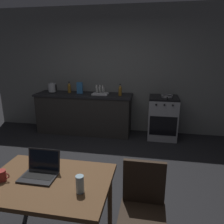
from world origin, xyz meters
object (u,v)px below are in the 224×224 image
object	(u,v)px
stove_oven	(163,117)
bottle	(120,90)
electric_kettle	(52,88)
coffee_mug	(2,176)
laptop	(40,171)
dining_table	(49,187)
bottle_b	(69,88)
frying_pan	(167,96)
drinking_glass	(80,184)
dish_rack	(100,92)
chair	(143,206)
cereal_box	(80,88)

from	to	relation	value
stove_oven	bottle	bearing A→B (deg)	-177.05
electric_kettle	coffee_mug	distance (m)	3.19
laptop	bottle	bearing A→B (deg)	78.10
dining_table	bottle_b	size ratio (longest dim) A/B	4.49
frying_pan	drinking_glass	distance (m)	3.17
dining_table	coffee_mug	bearing A→B (deg)	-168.82
electric_kettle	frying_pan	xyz separation A→B (m)	(2.56, -0.03, -0.08)
dining_table	dish_rack	size ratio (longest dim) A/B	3.29
electric_kettle	chair	bearing A→B (deg)	-52.90
bottle	dish_rack	world-z (taller)	bottle
stove_oven	drinking_glass	bearing A→B (deg)	-104.81
chair	bottle	size ratio (longest dim) A/B	3.62
frying_pan	cereal_box	size ratio (longest dim) A/B	1.63
frying_pan	bottle_b	world-z (taller)	bottle_b
laptop	bottle	xyz separation A→B (m)	(0.33, 2.86, 0.26)
frying_pan	cereal_box	bearing A→B (deg)	178.52
laptop	drinking_glass	bearing A→B (deg)	-25.58
bottle	frying_pan	bearing A→B (deg)	1.22
cereal_box	dining_table	bearing A→B (deg)	-76.84
electric_kettle	cereal_box	distance (m)	0.65
stove_oven	cereal_box	bearing A→B (deg)	179.30
chair	cereal_box	world-z (taller)	cereal_box
dish_rack	frying_pan	bearing A→B (deg)	-1.17
dining_table	frying_pan	xyz separation A→B (m)	(1.21, 2.93, 0.29)
stove_oven	drinking_glass	xyz separation A→B (m)	(-0.81, -3.07, 0.34)
stove_oven	coffee_mug	size ratio (longest dim) A/B	7.53
cereal_box	coffee_mug	bearing A→B (deg)	-84.53
drinking_glass	bottle_b	xyz separation A→B (m)	(-1.31, 3.15, 0.23)
electric_kettle	dish_rack	xyz separation A→B (m)	(1.13, 0.00, -0.06)
dining_table	electric_kettle	size ratio (longest dim) A/B	4.95
dining_table	chair	size ratio (longest dim) A/B	1.24
bottle	bottle_b	bearing A→B (deg)	173.79
frying_pan	coffee_mug	world-z (taller)	frying_pan
laptop	bottle_b	distance (m)	3.12
dish_rack	stove_oven	bearing A→B (deg)	-0.10
chair	frying_pan	distance (m)	2.93
cereal_box	dish_rack	size ratio (longest dim) A/B	0.74
frying_pan	laptop	bearing A→B (deg)	-114.44
stove_oven	bottle_b	distance (m)	2.19
chair	cereal_box	distance (m)	3.35
laptop	electric_kettle	size ratio (longest dim) A/B	1.41
chair	laptop	xyz separation A→B (m)	(-0.95, 0.00, 0.23)
cereal_box	stove_oven	bearing A→B (deg)	-0.70
bottle	cereal_box	distance (m)	0.93
frying_pan	dish_rack	world-z (taller)	dish_rack
laptop	bottle_b	xyz separation A→B (m)	(-0.87, 2.99, 0.26)
bottle	bottle_b	xyz separation A→B (m)	(-1.19, 0.13, -0.00)
chair	frying_pan	size ratio (longest dim) A/B	2.19
coffee_mug	dish_rack	size ratio (longest dim) A/B	0.35
bottle	coffee_mug	xyz separation A→B (m)	(-0.63, -2.99, -0.26)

